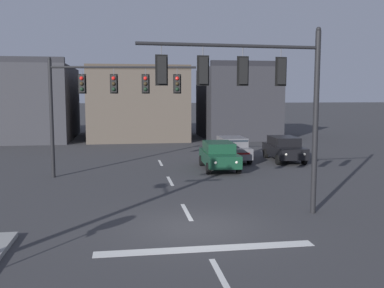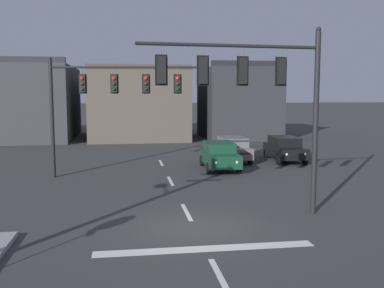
{
  "view_description": "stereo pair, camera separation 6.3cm",
  "coord_description": "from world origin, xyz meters",
  "views": [
    {
      "loc": [
        -2.27,
        -14.01,
        4.44
      ],
      "look_at": [
        0.37,
        3.08,
        2.46
      ],
      "focal_mm": 41.13,
      "sensor_mm": 36.0,
      "label": 1
    },
    {
      "loc": [
        -2.21,
        -14.01,
        4.44
      ],
      "look_at": [
        0.37,
        3.08,
        2.46
      ],
      "focal_mm": 41.13,
      "sensor_mm": 36.0,
      "label": 2
    }
  ],
  "objects": [
    {
      "name": "ground_plane",
      "position": [
        0.0,
        0.0,
        0.0
      ],
      "size": [
        400.0,
        400.0,
        0.0
      ],
      "primitive_type": "plane",
      "color": "#353538"
    },
    {
      "name": "lane_centreline",
      "position": [
        0.0,
        2.0,
        0.0
      ],
      "size": [
        0.16,
        26.4,
        0.01
      ],
      "color": "silver",
      "rests_on": "ground"
    },
    {
      "name": "car_lot_middle",
      "position": [
        4.72,
        14.06,
        0.86
      ],
      "size": [
        2.01,
        4.49,
        1.61
      ],
      "color": "slate",
      "rests_on": "ground"
    },
    {
      "name": "signal_mast_far_side",
      "position": [
        -3.34,
        9.61,
        4.49
      ],
      "size": [
        7.66,
        1.16,
        6.34
      ],
      "color": "black",
      "rests_on": "ground"
    },
    {
      "name": "car_lot_farside",
      "position": [
        8.17,
        13.58,
        0.86
      ],
      "size": [
        2.1,
        4.53,
        1.61
      ],
      "color": "black",
      "rests_on": "ground"
    },
    {
      "name": "stop_bar_paint",
      "position": [
        0.0,
        -2.0,
        0.0
      ],
      "size": [
        6.4,
        0.5,
        0.01
      ],
      "primitive_type": "cube",
      "color": "silver",
      "rests_on": "ground"
    },
    {
      "name": "signal_mast_near_side",
      "position": [
        2.39,
        1.02,
        4.69
      ],
      "size": [
        6.63,
        0.67,
        6.82
      ],
      "color": "black",
      "rests_on": "ground"
    },
    {
      "name": "building_row",
      "position": [
        -3.89,
        31.0,
        3.44
      ],
      "size": [
        30.18,
        12.45,
        7.58
      ],
      "color": "#38383D",
      "rests_on": "ground"
    },
    {
      "name": "car_lot_nearside",
      "position": [
        3.22,
        11.06,
        0.86
      ],
      "size": [
        2.06,
        4.51,
        1.61
      ],
      "color": "#143D28",
      "rests_on": "ground"
    }
  ]
}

